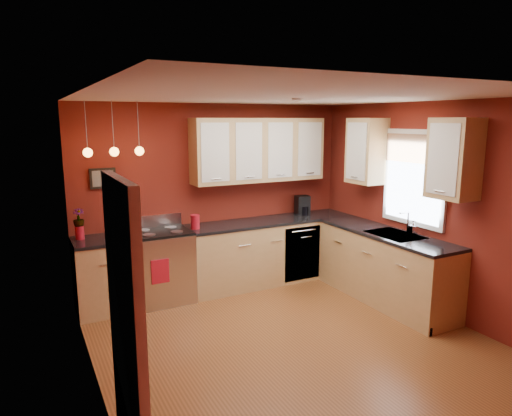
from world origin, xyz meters
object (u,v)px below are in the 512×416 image
red_canister (195,222)px  coffee_maker (303,206)px  sink (395,236)px  gas_range (162,266)px  soap_pump (413,228)px

red_canister → coffee_maker: coffee_maker is taller
red_canister → sink: bearing=-34.2°
gas_range → coffee_maker: 2.34m
sink → soap_pump: 0.25m
gas_range → red_canister: (0.47, -0.04, 0.55)m
soap_pump → sink: bearing=135.7°
sink → soap_pump: (0.15, -0.15, 0.12)m
sink → coffee_maker: 1.64m
sink → gas_range: bearing=150.2°
gas_range → sink: (2.62, -1.50, 0.43)m
coffee_maker → soap_pump: (0.51, -1.75, -0.03)m
gas_range → soap_pump: size_ratio=5.58×
sink → soap_pump: size_ratio=3.52×
sink → red_canister: size_ratio=3.70×
coffee_maker → soap_pump: coffee_maker is taller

